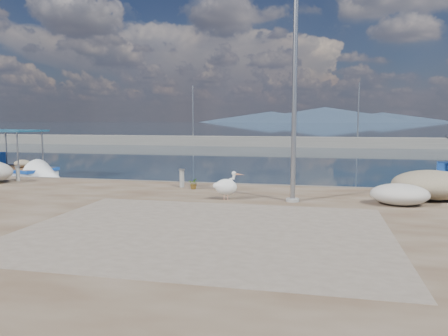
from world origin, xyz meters
The scene contains 13 objects.
ground centered at (0.00, 0.00, 0.00)m, with size 1400.00×1400.00×0.00m, color #162635.
quay centered at (0.00, -6.00, 0.25)m, with size 44.00×22.00×0.50m, color #4E3722.
quay_patch centered at (1.00, -3.00, 0.50)m, with size 9.00×7.00×0.01m, color gray.
breakwater centered at (0.00, 40.00, 0.60)m, with size 120.00×2.20×7.50m.
mountains centered at (4.39, 650.00, 9.51)m, with size 370.00×280.00×22.00m.
boat_left centered at (-12.81, 7.59, 0.24)m, with size 6.81×3.48×3.13m.
pelican centered at (0.66, 1.18, 0.97)m, with size 1.04×0.59×0.99m.
lamp_post centered at (2.89, 1.41, 3.80)m, with size 0.44×0.96×7.00m.
bollard_near centered at (-1.70, 3.56, 0.91)m, with size 0.25×0.25×0.75m.
bollard_far centered at (-9.42, 3.71, 0.87)m, with size 0.22×0.22×0.68m.
potted_plant centered at (-1.08, 3.18, 0.72)m, with size 0.40×0.35×0.44m, color #33722D.
net_pile_c centered at (7.48, 2.70, 1.01)m, with size 2.60×1.86×1.02m, color tan.
net_pile_d centered at (6.28, 1.52, 0.84)m, with size 1.84×1.38×0.69m, color silver.
Camera 1 is at (3.75, -13.19, 3.22)m, focal length 35.00 mm.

